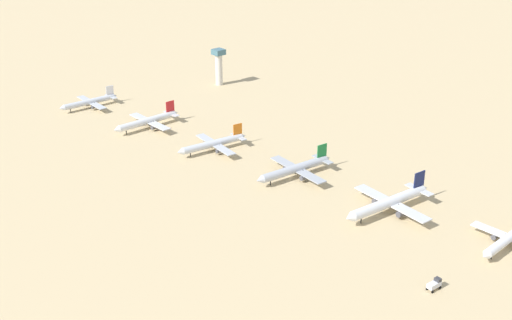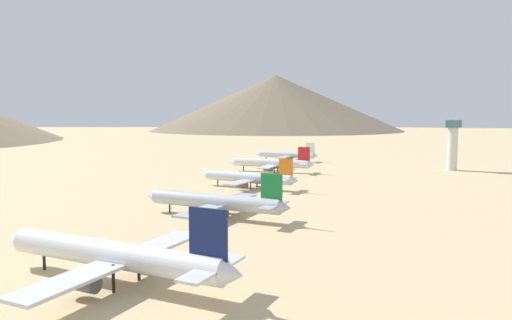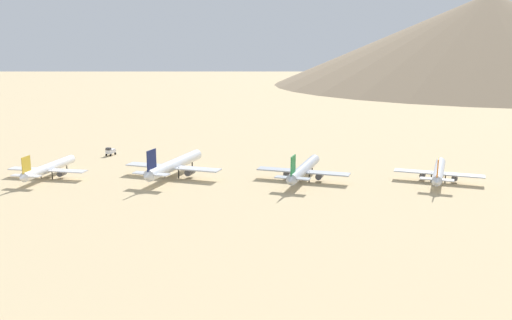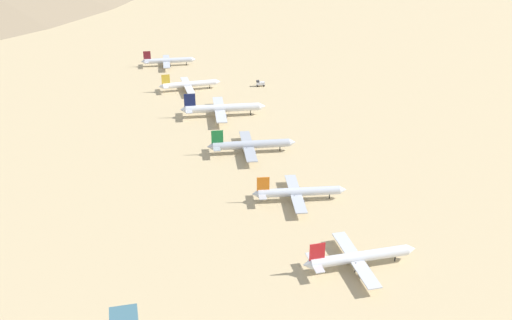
{
  "view_description": "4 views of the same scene",
  "coord_description": "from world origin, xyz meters",
  "px_view_note": "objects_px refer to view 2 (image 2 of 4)",
  "views": [
    {
      "loc": [
        189.16,
        190.4,
        128.82
      ],
      "look_at": [
        4.03,
        -19.26,
        3.3
      ],
      "focal_mm": 44.56,
      "sensor_mm": 36.0,
      "label": 1
    },
    {
      "loc": [
        -53.77,
        114.02,
        27.11
      ],
      "look_at": [
        24.55,
        -101.39,
        5.04
      ],
      "focal_mm": 33.45,
      "sensor_mm": 36.0,
      "label": 2
    },
    {
      "loc": [
        -205.5,
        -26.28,
        51.38
      ],
      "look_at": [
        3.29,
        21.8,
        5.87
      ],
      "focal_mm": 38.92,
      "sensor_mm": 36.0,
      "label": 3
    },
    {
      "loc": [
        -58.44,
        -261.29,
        128.51
      ],
      "look_at": [
        -3.03,
        -15.89,
        4.71
      ],
      "focal_mm": 42.84,
      "sensor_mm": 36.0,
      "label": 4
    }
  ],
  "objects_px": {
    "parked_jet_0": "(287,155)",
    "parked_jet_1": "(272,163)",
    "parked_jet_2": "(249,178)",
    "parked_jet_4": "(115,256)",
    "control_tower": "(453,142)",
    "parked_jet_3": "(216,202)"
  },
  "relations": [
    {
      "from": "parked_jet_3",
      "to": "parked_jet_1",
      "type": "bearing_deg",
      "value": -80.27
    },
    {
      "from": "parked_jet_3",
      "to": "parked_jet_4",
      "type": "relative_size",
      "value": 0.91
    },
    {
      "from": "parked_jet_1",
      "to": "parked_jet_2",
      "type": "relative_size",
      "value": 1.05
    },
    {
      "from": "parked_jet_0",
      "to": "parked_jet_1",
      "type": "height_order",
      "value": "parked_jet_1"
    },
    {
      "from": "parked_jet_3",
      "to": "parked_jet_4",
      "type": "bearing_deg",
      "value": 96.18
    },
    {
      "from": "parked_jet_2",
      "to": "parked_jet_1",
      "type": "bearing_deg",
      "value": -81.44
    },
    {
      "from": "parked_jet_3",
      "to": "control_tower",
      "type": "height_order",
      "value": "control_tower"
    },
    {
      "from": "parked_jet_0",
      "to": "parked_jet_1",
      "type": "bearing_deg",
      "value": 98.62
    },
    {
      "from": "parked_jet_1",
      "to": "parked_jet_2",
      "type": "height_order",
      "value": "parked_jet_1"
    },
    {
      "from": "parked_jet_2",
      "to": "parked_jet_4",
      "type": "xyz_separation_m",
      "value": [
        -15.0,
        99.87,
        0.74
      ]
    },
    {
      "from": "parked_jet_0",
      "to": "control_tower",
      "type": "xyz_separation_m",
      "value": [
        -87.71,
        15.3,
        10.07
      ]
    },
    {
      "from": "parked_jet_0",
      "to": "parked_jet_1",
      "type": "xyz_separation_m",
      "value": [
        -7.91,
        52.21,
        0.41
      ]
    },
    {
      "from": "parked_jet_1",
      "to": "control_tower",
      "type": "height_order",
      "value": "control_tower"
    },
    {
      "from": "parked_jet_4",
      "to": "control_tower",
      "type": "xyz_separation_m",
      "value": [
        -57.32,
        -186.49,
        9.12
      ]
    },
    {
      "from": "parked_jet_1",
      "to": "parked_jet_2",
      "type": "distance_m",
      "value": 50.28
    },
    {
      "from": "parked_jet_2",
      "to": "parked_jet_0",
      "type": "bearing_deg",
      "value": -81.41
    },
    {
      "from": "parked_jet_3",
      "to": "parked_jet_0",
      "type": "bearing_deg",
      "value": -80.65
    },
    {
      "from": "control_tower",
      "to": "parked_jet_2",
      "type": "bearing_deg",
      "value": 50.14
    },
    {
      "from": "parked_jet_3",
      "to": "parked_jet_4",
      "type": "height_order",
      "value": "parked_jet_4"
    },
    {
      "from": "parked_jet_0",
      "to": "parked_jet_2",
      "type": "xyz_separation_m",
      "value": [
        -15.39,
        101.92,
        0.21
      ]
    },
    {
      "from": "parked_jet_0",
      "to": "parked_jet_4",
      "type": "xyz_separation_m",
      "value": [
        -30.39,
        201.79,
        0.96
      ]
    },
    {
      "from": "parked_jet_2",
      "to": "parked_jet_4",
      "type": "height_order",
      "value": "parked_jet_4"
    }
  ]
}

